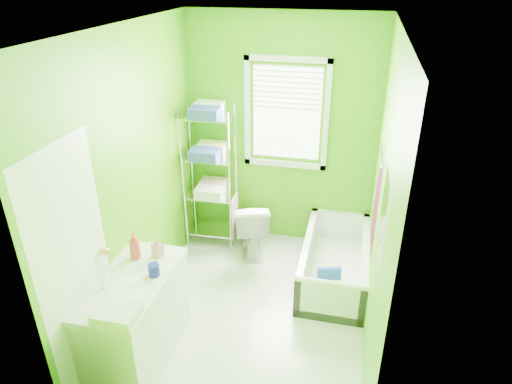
% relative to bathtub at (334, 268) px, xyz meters
% --- Properties ---
extents(ground, '(2.90, 2.90, 0.00)m').
position_rel_bathtub_xyz_m(ground, '(-0.72, -0.71, -0.15)').
color(ground, silver).
rests_on(ground, ground).
extents(room_envelope, '(2.14, 2.94, 2.62)m').
position_rel_bathtub_xyz_m(room_envelope, '(-0.72, -0.71, 1.40)').
color(room_envelope, '#459907').
rests_on(room_envelope, ground).
extents(window, '(0.92, 0.05, 1.22)m').
position_rel_bathtub_xyz_m(window, '(-0.67, 0.71, 1.47)').
color(window, white).
rests_on(window, ground).
extents(door, '(0.09, 0.80, 2.00)m').
position_rel_bathtub_xyz_m(door, '(-1.76, -1.71, 0.85)').
color(door, white).
rests_on(door, ground).
extents(right_wall_decor, '(0.04, 1.48, 1.17)m').
position_rel_bathtub_xyz_m(right_wall_decor, '(0.32, -0.73, 1.17)').
color(right_wall_decor, '#490821').
rests_on(right_wall_decor, ground).
extents(bathtub, '(0.66, 1.41, 0.46)m').
position_rel_bathtub_xyz_m(bathtub, '(0.00, 0.00, 0.00)').
color(bathtub, white).
rests_on(bathtub, ground).
extents(toilet, '(0.57, 0.74, 0.67)m').
position_rel_bathtub_xyz_m(toilet, '(-0.98, 0.33, 0.19)').
color(toilet, white).
rests_on(toilet, ground).
extents(vanity, '(0.54, 1.06, 1.04)m').
position_rel_bathtub_xyz_m(vanity, '(-1.51, -1.44, 0.28)').
color(vanity, silver).
rests_on(vanity, ground).
extents(wire_shelf_unit, '(0.57, 0.46, 1.67)m').
position_rel_bathtub_xyz_m(wire_shelf_unit, '(-1.46, 0.46, 0.88)').
color(wire_shelf_unit, silver).
rests_on(wire_shelf_unit, ground).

